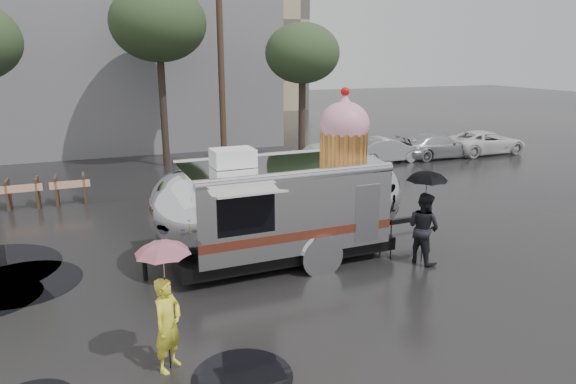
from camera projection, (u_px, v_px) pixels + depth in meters
name	position (u px, v px, depth m)	size (l,w,h in m)	color
ground	(278.00, 310.00, 10.53)	(120.00, 120.00, 0.00)	black
puddles	(37.00, 287.00, 11.57)	(11.58, 8.98, 0.01)	black
grey_building	(64.00, 28.00, 29.00)	(22.00, 12.00, 13.00)	slate
utility_pole	(221.00, 64.00, 22.79)	(1.60, 0.28, 9.00)	#473323
tree_mid	(158.00, 24.00, 22.36)	(4.20, 4.20, 8.03)	#382D26
tree_right	(302.00, 54.00, 23.00)	(3.36, 3.36, 6.42)	#382D26
barricade_row	(23.00, 193.00, 17.40)	(4.30, 0.80, 1.00)	#473323
parked_cars	(418.00, 145.00, 25.27)	(13.20, 1.90, 1.50)	silver
airstream_trailer	(284.00, 201.00, 12.81)	(8.12, 3.20, 4.37)	silver
person_left	(168.00, 325.00, 8.37)	(0.58, 0.39, 1.62)	yellow
umbrella_pink	(163.00, 261.00, 8.08)	(1.09, 1.09, 2.29)	pink
person_right	(423.00, 228.00, 12.73)	(0.87, 0.48, 1.81)	black
umbrella_black	(426.00, 186.00, 12.45)	(1.23, 1.23, 2.39)	black
tripod	(382.00, 229.00, 13.08)	(0.55, 0.51, 1.34)	black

